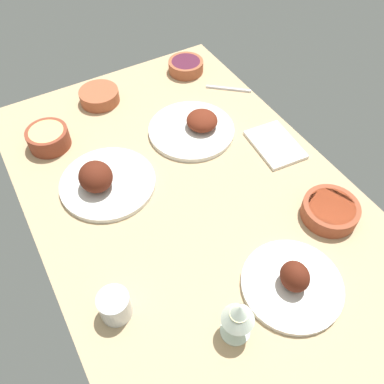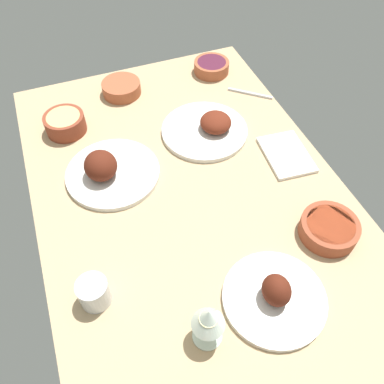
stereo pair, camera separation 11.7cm
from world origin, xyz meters
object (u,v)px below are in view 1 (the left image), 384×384
(plate_far_side, at_px, (293,283))
(wine_glass, at_px, (239,315))
(bowl_sauce, at_px, (330,210))
(folded_napkin, at_px, (275,145))
(plate_center_main, at_px, (103,180))
(water_tumbler, at_px, (115,306))
(bowl_onions, at_px, (186,66))
(bowl_pasta, at_px, (48,138))
(bowl_soup, at_px, (99,96))
(plate_near_viewer, at_px, (195,127))
(fork_loose, at_px, (228,89))

(plate_far_side, xyz_separation_m, wine_glass, (-0.02, 0.19, 0.08))
(bowl_sauce, height_order, folded_napkin, bowl_sauce)
(plate_far_side, height_order, folded_napkin, plate_far_side)
(plate_center_main, bearing_deg, folded_napkin, -102.05)
(water_tumbler, bearing_deg, folded_napkin, -68.55)
(folded_napkin, bearing_deg, water_tumbler, 111.45)
(bowl_onions, distance_m, water_tumbler, 1.00)
(plate_center_main, height_order, bowl_pasta, plate_center_main)
(plate_center_main, relative_size, wine_glass, 2.06)
(bowl_soup, xyz_separation_m, bowl_sauce, (-0.81, -0.37, 0.00))
(folded_napkin, bearing_deg, plate_far_side, 147.18)
(water_tumbler, bearing_deg, plate_near_viewer, -46.45)
(plate_center_main, xyz_separation_m, bowl_sauce, (-0.42, -0.51, -0.00))
(plate_far_side, bearing_deg, bowl_pasta, 24.75)
(fork_loose, bearing_deg, plate_near_viewer, -108.82)
(plate_far_side, xyz_separation_m, bowl_soup, (0.93, 0.14, 0.00))
(bowl_onions, xyz_separation_m, water_tumbler, (-0.78, 0.63, 0.01))
(bowl_soup, relative_size, water_tumbler, 1.86)
(plate_near_viewer, xyz_separation_m, plate_center_main, (-0.08, 0.36, 0.01))
(plate_far_side, distance_m, wine_glass, 0.20)
(bowl_soup, bearing_deg, bowl_sauce, -155.49)
(wine_glass, relative_size, water_tumbler, 1.83)
(bowl_sauce, bearing_deg, wine_glass, 109.06)
(plate_far_side, bearing_deg, bowl_sauce, -62.50)
(bowl_soup, distance_m, wine_glass, 0.96)
(plate_far_side, distance_m, fork_loose, 0.81)
(bowl_pasta, relative_size, fork_loose, 0.79)
(plate_center_main, bearing_deg, water_tumbler, 162.07)
(bowl_sauce, distance_m, bowl_onions, 0.82)
(plate_far_side, distance_m, water_tumbler, 0.44)
(bowl_sauce, bearing_deg, plate_center_main, 50.50)
(plate_near_viewer, xyz_separation_m, bowl_soup, (0.31, 0.22, 0.01))
(bowl_pasta, xyz_separation_m, bowl_onions, (0.14, -0.59, -0.01))
(plate_far_side, bearing_deg, fork_loose, -22.08)
(plate_far_side, relative_size, water_tumbler, 3.33)
(plate_near_viewer, xyz_separation_m, fork_loose, (0.14, -0.23, -0.01))
(fork_loose, bearing_deg, bowl_soup, -161.45)
(water_tumbler, distance_m, folded_napkin, 0.73)
(bowl_onions, relative_size, fork_loose, 0.80)
(plate_center_main, xyz_separation_m, fork_loose, (0.21, -0.59, -0.02))
(bowl_sauce, relative_size, folded_napkin, 0.83)
(wine_glass, distance_m, water_tumbler, 0.29)
(plate_far_side, relative_size, bowl_sauce, 1.61)
(wine_glass, height_order, folded_napkin, wine_glass)
(wine_glass, bearing_deg, folded_napkin, -45.75)
(plate_far_side, xyz_separation_m, folded_napkin, (0.42, -0.27, -0.02))
(bowl_pasta, distance_m, folded_napkin, 0.74)
(water_tumbler, bearing_deg, plate_far_side, -111.06)
(bowl_sauce, xyz_separation_m, wine_glass, (-0.14, 0.42, 0.07))
(plate_far_side, height_order, wine_glass, wine_glass)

